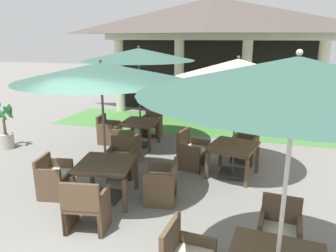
{
  "coord_description": "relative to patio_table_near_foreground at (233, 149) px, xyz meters",
  "views": [
    {
      "loc": [
        1.95,
        -2.96,
        3.0
      ],
      "look_at": [
        0.1,
        3.15,
        1.22
      ],
      "focal_mm": 34.4,
      "sensor_mm": 36.0,
      "label": 1
    }
  ],
  "objects": [
    {
      "name": "patio_table_far_back",
      "position": [
        -2.7,
        1.3,
        0.0
      ],
      "size": [
        0.91,
        0.91,
        0.74
      ],
      "rotation": [
        0.0,
        0.0,
        0.02
      ],
      "color": "brown",
      "rests_on": "ground"
    },
    {
      "name": "patio_chair_mid_right_west",
      "position": [
        -3.23,
        -1.94,
        -0.25
      ],
      "size": [
        0.61,
        0.69,
        0.79
      ],
      "rotation": [
        0.0,
        0.0,
        -1.4
      ],
      "color": "brown",
      "rests_on": "ground"
    },
    {
      "name": "patio_umbrella_mid_right",
      "position": [
        -2.18,
        -1.76,
        1.76
      ],
      "size": [
        2.94,
        2.94,
        2.63
      ],
      "color": "#2D2D2D",
      "rests_on": "ground"
    },
    {
      "name": "potted_palm_left_edge",
      "position": [
        -6.19,
        0.03,
        -0.16
      ],
      "size": [
        0.64,
        0.65,
        1.28
      ],
      "color": "#B2AD9E",
      "rests_on": "ground"
    },
    {
      "name": "patio_chair_far_back_west",
      "position": [
        -3.71,
        1.28,
        -0.25
      ],
      "size": [
        0.53,
        0.56,
        0.83
      ],
      "rotation": [
        0.0,
        0.0,
        -1.55
      ],
      "color": "brown",
      "rests_on": "ground"
    },
    {
      "name": "patio_chair_mid_right_east",
      "position": [
        -1.13,
        -1.58,
        -0.24
      ],
      "size": [
        0.66,
        0.67,
        0.81
      ],
      "rotation": [
        0.0,
        0.0,
        -4.54
      ],
      "color": "brown",
      "rests_on": "ground"
    },
    {
      "name": "patio_chair_near_foreground_north",
      "position": [
        0.2,
        0.96,
        -0.24
      ],
      "size": [
        0.66,
        0.67,
        0.8
      ],
      "rotation": [
        0.0,
        0.0,
        -3.35
      ],
      "color": "brown",
      "rests_on": "ground"
    },
    {
      "name": "patio_umbrella_mid_left",
      "position": [
        0.82,
        -3.69,
        2.01
      ],
      "size": [
        2.9,
        2.9,
        2.89
      ],
      "color": "#2D2D2D",
      "rests_on": "ground"
    },
    {
      "name": "patio_table_near_foreground",
      "position": [
        0.0,
        0.0,
        0.0
      ],
      "size": [
        1.12,
        1.12,
        0.74
      ],
      "rotation": [
        0.0,
        0.0,
        -0.21
      ],
      "color": "brown",
      "rests_on": "ground"
    },
    {
      "name": "patio_chair_mid_right_south",
      "position": [
        -2.0,
        -2.81,
        -0.2
      ],
      "size": [
        0.71,
        0.62,
        0.91
      ],
      "rotation": [
        0.0,
        0.0,
        0.17
      ],
      "color": "brown",
      "rests_on": "ground"
    },
    {
      "name": "background_pavilion",
      "position": [
        -1.39,
        5.35,
        2.75
      ],
      "size": [
        8.72,
        2.8,
        4.36
      ],
      "color": "beige",
      "rests_on": "ground"
    },
    {
      "name": "patio_umbrella_far_back",
      "position": [
        -2.7,
        1.3,
        1.9
      ],
      "size": [
        2.98,
        2.98,
        2.77
      ],
      "color": "#2D2D2D",
      "rests_on": "ground"
    },
    {
      "name": "lawn_strip",
      "position": [
        -1.39,
        3.97,
        -0.63
      ],
      "size": [
        10.52,
        2.67,
        0.01
      ],
      "primitive_type": "cube",
      "color": "#47843D",
      "rests_on": "ground"
    },
    {
      "name": "patio_umbrella_near_foreground",
      "position": [
        0.0,
        0.0,
        1.72
      ],
      "size": [
        2.64,
        2.64,
        2.63
      ],
      "color": "#2D2D2D",
      "rests_on": "ground"
    },
    {
      "name": "patio_chair_mid_left_north",
      "position": [
        0.89,
        -2.69,
        -0.22
      ],
      "size": [
        0.58,
        0.54,
        0.89
      ],
      "rotation": [
        0.0,
        0.0,
        -3.21
      ],
      "color": "brown",
      "rests_on": "ground"
    },
    {
      "name": "patio_chair_near_foreground_west",
      "position": [
        -0.97,
        0.21,
        -0.23
      ],
      "size": [
        0.7,
        0.74,
        0.89
      ],
      "rotation": [
        0.0,
        0.0,
        -1.78
      ],
      "color": "brown",
      "rests_on": "ground"
    },
    {
      "name": "patio_table_mid_right",
      "position": [
        -2.18,
        -1.76,
        0.01
      ],
      "size": [
        1.16,
        1.16,
        0.74
      ],
      "rotation": [
        0.0,
        0.0,
        0.17
      ],
      "color": "brown",
      "rests_on": "ground"
    },
    {
      "name": "patio_chair_far_back_south",
      "position": [
        -2.68,
        0.29,
        -0.24
      ],
      "size": [
        0.59,
        0.59,
        0.82
      ],
      "rotation": [
        0.0,
        0.0,
        0.02
      ],
      "color": "brown",
      "rests_on": "ground"
    },
    {
      "name": "patio_chair_far_back_north",
      "position": [
        -2.72,
        2.31,
        -0.23
      ],
      "size": [
        0.57,
        0.54,
        0.9
      ],
      "rotation": [
        0.0,
        0.0,
        -3.12
      ],
      "color": "brown",
      "rests_on": "ground"
    },
    {
      "name": "patio_chair_mid_right_north",
      "position": [
        -2.36,
        -0.7,
        -0.23
      ],
      "size": [
        0.64,
        0.59,
        0.86
      ],
      "rotation": [
        0.0,
        0.0,
        -2.97
      ],
      "color": "brown",
      "rests_on": "ground"
    }
  ]
}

